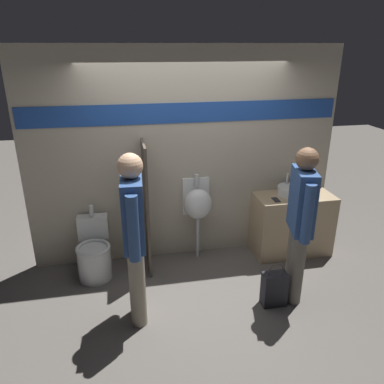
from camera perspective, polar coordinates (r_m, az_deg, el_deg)
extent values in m
plane|color=#5B5651|center=(4.79, 0.40, -12.51)|extent=(16.00, 16.00, 0.00)
cube|color=#B2A893|center=(4.75, -1.01, 5.24)|extent=(3.95, 0.06, 2.70)
cube|color=#1E479E|center=(4.59, -0.98, 11.98)|extent=(3.87, 0.01, 0.24)
cube|color=tan|center=(5.26, 14.96, -4.74)|extent=(1.03, 0.51, 0.84)
cylinder|color=silver|center=(5.10, 14.72, 0.23)|extent=(0.33, 0.33, 0.11)
cylinder|color=silver|center=(5.15, 14.31, 2.00)|extent=(0.03, 0.03, 0.14)
cube|color=#232328|center=(4.88, 12.68, -1.16)|extent=(0.07, 0.14, 0.01)
cube|color=#4C4238|center=(4.60, -6.95, -2.53)|extent=(0.03, 0.52, 1.64)
cylinder|color=silver|center=(5.02, 0.87, -6.86)|extent=(0.04, 0.04, 0.59)
ellipsoid|color=silver|center=(4.81, 0.90, -1.86)|extent=(0.37, 0.27, 0.40)
cube|color=silver|center=(4.90, 0.58, -0.61)|extent=(0.35, 0.02, 0.50)
cylinder|color=silver|center=(4.79, 0.69, 1.78)|extent=(0.06, 0.06, 0.16)
cylinder|color=silver|center=(4.79, -14.60, -10.45)|extent=(0.40, 0.40, 0.40)
torus|color=silver|center=(4.68, -14.85, -8.23)|extent=(0.41, 0.41, 0.04)
cube|color=silver|center=(4.88, -14.84, -5.15)|extent=(0.37, 0.16, 0.30)
cylinder|color=silver|center=(4.76, -15.11, -2.79)|extent=(0.06, 0.06, 0.14)
cylinder|color=gray|center=(3.87, -8.30, -14.23)|extent=(0.16, 0.16, 0.87)
cylinder|color=gray|center=(4.01, -8.33, -12.80)|extent=(0.16, 0.16, 0.87)
cube|color=#2D4C84|center=(3.56, -8.98, -3.16)|extent=(0.22, 0.46, 0.69)
cylinder|color=#2D4C84|center=(3.34, -8.94, -5.54)|extent=(0.11, 0.11, 0.63)
cylinder|color=#2D4C84|center=(3.81, -8.96, -2.02)|extent=(0.11, 0.11, 0.63)
sphere|color=tan|center=(3.39, -9.43, 3.95)|extent=(0.24, 0.24, 0.24)
cylinder|color=#666056|center=(4.29, 15.64, -11.16)|extent=(0.16, 0.16, 0.85)
cylinder|color=#666056|center=(4.42, 15.19, -10.00)|extent=(0.16, 0.16, 0.85)
cube|color=#2D4C84|center=(4.01, 16.47, -1.32)|extent=(0.30, 0.48, 0.67)
cylinder|color=#2D4C84|center=(3.80, 17.24, -3.26)|extent=(0.11, 0.11, 0.62)
cylinder|color=#2D4C84|center=(4.25, 15.68, -0.42)|extent=(0.11, 0.11, 0.62)
sphere|color=brown|center=(3.87, 17.17, 4.85)|extent=(0.23, 0.23, 0.23)
cube|color=#232328|center=(4.31, 12.41, -14.24)|extent=(0.27, 0.15, 0.39)
torus|color=#4C4742|center=(4.18, 12.67, -11.62)|extent=(0.17, 0.01, 0.17)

